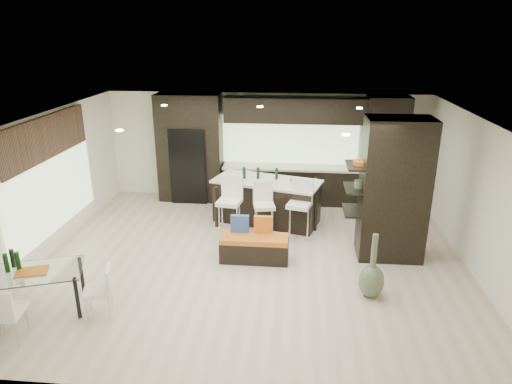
# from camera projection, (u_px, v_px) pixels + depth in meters

# --- Properties ---
(ground) EXTENTS (8.00, 8.00, 0.00)m
(ground) POSITION_uv_depth(u_px,v_px,m) (253.00, 258.00, 8.79)
(ground) COLOR beige
(ground) RESTS_ON ground
(back_wall) EXTENTS (8.00, 0.02, 2.70)m
(back_wall) POSITION_uv_depth(u_px,v_px,m) (266.00, 147.00, 11.62)
(back_wall) COLOR white
(back_wall) RESTS_ON ground
(left_wall) EXTENTS (0.02, 7.00, 2.70)m
(left_wall) POSITION_uv_depth(u_px,v_px,m) (44.00, 186.00, 8.68)
(left_wall) COLOR white
(left_wall) RESTS_ON ground
(right_wall) EXTENTS (0.02, 7.00, 2.70)m
(right_wall) POSITION_uv_depth(u_px,v_px,m) (480.00, 200.00, 7.99)
(right_wall) COLOR white
(right_wall) RESTS_ON ground
(ceiling) EXTENTS (8.00, 7.00, 0.02)m
(ceiling) POSITION_uv_depth(u_px,v_px,m) (253.00, 119.00, 7.88)
(ceiling) COLOR white
(ceiling) RESTS_ON ground
(window_left) EXTENTS (0.04, 3.20, 1.90)m
(window_left) POSITION_uv_depth(u_px,v_px,m) (52.00, 183.00, 8.86)
(window_left) COLOR #B2D199
(window_left) RESTS_ON left_wall
(window_back) EXTENTS (3.40, 0.04, 1.20)m
(window_back) POSITION_uv_depth(u_px,v_px,m) (290.00, 140.00, 11.46)
(window_back) COLOR #B2D199
(window_back) RESTS_ON back_wall
(stone_accent) EXTENTS (0.08, 3.00, 0.80)m
(stone_accent) POSITION_uv_depth(u_px,v_px,m) (46.00, 138.00, 8.56)
(stone_accent) COLOR brown
(stone_accent) RESTS_ON left_wall
(ceiling_spots) EXTENTS (4.00, 3.00, 0.02)m
(ceiling_spots) POSITION_uv_depth(u_px,v_px,m) (254.00, 118.00, 8.12)
(ceiling_spots) COLOR white
(ceiling_spots) RESTS_ON ceiling
(back_cabinetry) EXTENTS (6.80, 0.68, 2.70)m
(back_cabinetry) POSITION_uv_depth(u_px,v_px,m) (286.00, 150.00, 11.27)
(back_cabinetry) COLOR black
(back_cabinetry) RESTS_ON ground
(refrigerator) EXTENTS (0.90, 0.68, 1.90)m
(refrigerator) POSITION_uv_depth(u_px,v_px,m) (191.00, 164.00, 11.56)
(refrigerator) COLOR black
(refrigerator) RESTS_ON ground
(partition_column) EXTENTS (1.20, 0.80, 2.70)m
(partition_column) POSITION_uv_depth(u_px,v_px,m) (394.00, 190.00, 8.49)
(partition_column) COLOR black
(partition_column) RESTS_ON ground
(kitchen_island) EXTENTS (2.57, 1.65, 0.99)m
(kitchen_island) POSITION_uv_depth(u_px,v_px,m) (267.00, 201.00, 10.35)
(kitchen_island) COLOR black
(kitchen_island) RESTS_ON ground
(stool_left) EXTENTS (0.54, 0.54, 1.05)m
(stool_left) POSITION_uv_depth(u_px,v_px,m) (230.00, 213.00, 9.61)
(stool_left) COLOR white
(stool_left) RESTS_ON ground
(stool_mid) EXTENTS (0.50, 0.50, 0.95)m
(stool_mid) POSITION_uv_depth(u_px,v_px,m) (264.00, 216.00, 9.58)
(stool_mid) COLOR white
(stool_mid) RESTS_ON ground
(stool_right) EXTENTS (0.56, 0.56, 1.03)m
(stool_right) POSITION_uv_depth(u_px,v_px,m) (299.00, 215.00, 9.49)
(stool_right) COLOR white
(stool_right) RESTS_ON ground
(bench) EXTENTS (1.29, 0.51, 0.50)m
(bench) POSITION_uv_depth(u_px,v_px,m) (255.00, 248.00, 8.66)
(bench) COLOR black
(bench) RESTS_ON ground
(floor_vase) EXTENTS (0.53, 0.53, 1.13)m
(floor_vase) POSITION_uv_depth(u_px,v_px,m) (373.00, 266.00, 7.36)
(floor_vase) COLOR #4C5B41
(floor_vase) RESTS_ON ground
(dining_table) EXTENTS (1.64, 1.25, 0.70)m
(dining_table) POSITION_uv_depth(u_px,v_px,m) (35.00, 292.00, 7.02)
(dining_table) COLOR white
(dining_table) RESTS_ON ground
(chair_near) EXTENTS (0.51, 0.51, 0.83)m
(chair_near) POSITION_uv_depth(u_px,v_px,m) (7.00, 316.00, 6.33)
(chair_near) COLOR white
(chair_near) RESTS_ON ground
(chair_end) EXTENTS (0.51, 0.51, 0.75)m
(chair_end) POSITION_uv_depth(u_px,v_px,m) (98.00, 294.00, 6.93)
(chair_end) COLOR white
(chair_end) RESTS_ON ground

